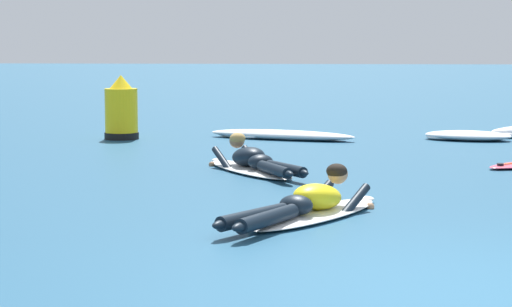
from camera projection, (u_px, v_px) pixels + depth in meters
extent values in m
plane|color=navy|center=(405.00, 144.00, 16.85)|extent=(120.00, 120.00, 0.00)
ellipsoid|color=white|center=(315.00, 214.00, 9.82)|extent=(1.58, 2.22, 0.07)
ellipsoid|color=white|center=(365.00, 199.00, 10.69)|extent=(0.28, 0.28, 0.06)
ellipsoid|color=yellow|center=(317.00, 197.00, 9.85)|extent=(0.69, 0.80, 0.35)
ellipsoid|color=black|center=(296.00, 205.00, 9.52)|extent=(0.43, 0.41, 0.20)
cylinder|color=black|center=(253.00, 217.00, 9.05)|extent=(0.62, 0.87, 0.14)
ellipsoid|color=black|center=(221.00, 224.00, 8.68)|extent=(0.19, 0.24, 0.08)
cylinder|color=black|center=(268.00, 219.00, 8.97)|extent=(0.53, 0.91, 0.14)
ellipsoid|color=black|center=(240.00, 227.00, 8.57)|extent=(0.19, 0.24, 0.08)
cylinder|color=black|center=(318.00, 198.00, 10.29)|extent=(0.34, 0.53, 0.32)
sphere|color=tan|center=(335.00, 202.00, 10.61)|extent=(0.09, 0.09, 0.09)
cylinder|color=black|center=(354.00, 202.00, 10.03)|extent=(0.34, 0.53, 0.32)
sphere|color=tan|center=(370.00, 207.00, 10.33)|extent=(0.09, 0.09, 0.09)
sphere|color=tan|center=(338.00, 174.00, 10.16)|extent=(0.21, 0.21, 0.21)
ellipsoid|color=black|center=(337.00, 171.00, 10.14)|extent=(0.29, 0.28, 0.16)
ellipsoid|color=white|center=(250.00, 169.00, 13.24)|extent=(1.61, 2.19, 0.07)
ellipsoid|color=white|center=(219.00, 160.00, 14.18)|extent=(0.28, 0.28, 0.06)
ellipsoid|color=black|center=(249.00, 157.00, 13.27)|extent=(0.67, 0.75, 0.34)
ellipsoid|color=black|center=(261.00, 162.00, 12.94)|extent=(0.44, 0.41, 0.20)
cylinder|color=black|center=(274.00, 170.00, 12.40)|extent=(0.50, 0.81, 0.14)
ellipsoid|color=black|center=(288.00, 174.00, 12.01)|extent=(0.20, 0.24, 0.08)
cylinder|color=black|center=(286.00, 169.00, 12.47)|extent=(0.58, 0.77, 0.14)
ellipsoid|color=black|center=(303.00, 173.00, 12.10)|extent=(0.20, 0.24, 0.08)
cylinder|color=black|center=(223.00, 161.00, 13.50)|extent=(0.38, 0.56, 0.34)
sphere|color=#8C6647|center=(212.00, 165.00, 13.86)|extent=(0.09, 0.09, 0.09)
cylinder|color=black|center=(253.00, 159.00, 13.67)|extent=(0.38, 0.56, 0.34)
sphere|color=#8C6647|center=(242.00, 163.00, 14.01)|extent=(0.09, 0.09, 0.09)
sphere|color=#8C6647|center=(237.00, 140.00, 13.58)|extent=(0.21, 0.21, 0.21)
ellipsoid|color=#AD894C|center=(238.00, 138.00, 13.56)|extent=(0.29, 0.28, 0.16)
cone|color=black|center=(500.00, 169.00, 13.48)|extent=(0.14, 0.14, 0.16)
ellipsoid|color=white|center=(281.00, 135.00, 17.63)|extent=(2.77, 1.38, 0.17)
ellipsoid|color=white|center=(319.00, 137.00, 17.45)|extent=(1.01, 0.39, 0.12)
ellipsoid|color=white|center=(238.00, 135.00, 17.90)|extent=(0.96, 0.82, 0.09)
ellipsoid|color=white|center=(468.00, 135.00, 17.49)|extent=(1.65, 1.13, 0.17)
ellipsoid|color=white|center=(490.00, 137.00, 17.47)|extent=(0.64, 0.54, 0.12)
ellipsoid|color=white|center=(441.00, 137.00, 17.57)|extent=(0.63, 0.53, 0.09)
cylinder|color=yellow|center=(121.00, 114.00, 17.64)|extent=(0.58, 0.58, 0.90)
cone|color=yellow|center=(121.00, 82.00, 17.58)|extent=(0.41, 0.41, 0.24)
cylinder|color=black|center=(122.00, 136.00, 17.69)|extent=(0.61, 0.61, 0.12)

